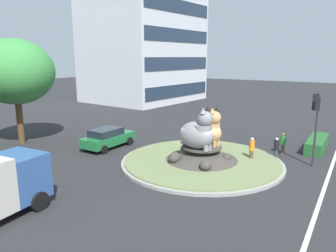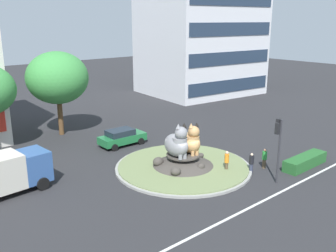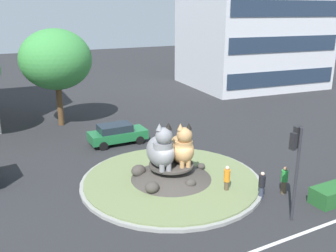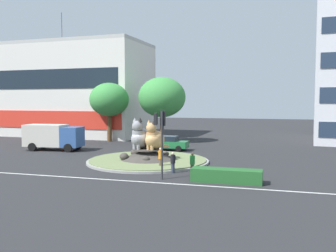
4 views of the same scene
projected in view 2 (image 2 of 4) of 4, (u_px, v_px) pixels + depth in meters
The scene contains 13 objects.
ground_plane at pixel (183, 168), 30.11m from camera, with size 160.00×160.00×0.00m, color #28282B.
lane_centreline at pixel (262, 202), 24.59m from camera, with size 112.00×0.20×0.01m, color silver.
roundabout_island at pixel (183, 164), 29.99m from camera, with size 10.77×10.77×1.19m.
cat_statue_grey at pixel (177, 144), 29.05m from camera, with size 2.10×2.86×2.79m.
cat_statue_calico at pixel (190, 141), 29.83m from camera, with size 2.12×2.66×2.60m.
traffic_light_mast at pixel (278, 137), 26.51m from camera, with size 0.71×0.54×4.76m.
clipped_hedge_strip at pixel (305, 161), 30.30m from camera, with size 4.68×1.20×0.90m, color #235B28.
second_tree_near_tower at pixel (57, 78), 37.40m from camera, with size 6.11×6.11×8.46m.
pedestrian_orange_shirt at pixel (227, 161), 29.11m from camera, with size 0.35×0.35×1.71m.
pedestrian_green_shirt at pixel (264, 158), 29.90m from camera, with size 0.38×0.38×1.62m.
pedestrian_black_shirt at pixel (251, 163), 29.04m from camera, with size 0.37×0.37×1.58m.
sedan_on_far_lane at pixel (122, 137), 35.37m from camera, with size 4.42×2.12×1.56m.
delivery_box_truck at pixel (1, 174), 25.08m from camera, with size 6.45×2.96×2.81m.
Camera 2 is at (-19.20, -20.49, 11.45)m, focal length 40.37 mm.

